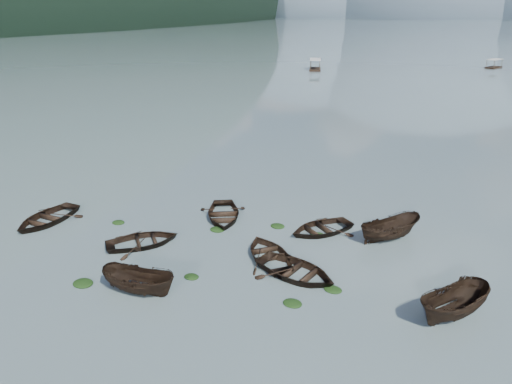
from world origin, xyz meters
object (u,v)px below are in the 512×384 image
at_px(rowboat_0, 47,222).
at_px(pontoon_centre, 493,68).
at_px(rowboat_3, 269,258).
at_px(pontoon_left, 315,70).

distance_m(rowboat_0, pontoon_centre, 119.54).
distance_m(rowboat_3, pontoon_left, 93.71).
bearing_deg(pontoon_left, rowboat_0, -101.45).
relative_size(rowboat_0, rowboat_3, 1.10).
height_order(rowboat_0, pontoon_centre, pontoon_centre).
bearing_deg(pontoon_centre, rowboat_0, -81.55).
xyz_separation_m(rowboat_0, pontoon_left, (-9.14, 92.03, 0.00)).
relative_size(rowboat_3, pontoon_left, 0.69).
relative_size(rowboat_3, pontoon_centre, 0.83).
height_order(pontoon_left, pontoon_centre, pontoon_left).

